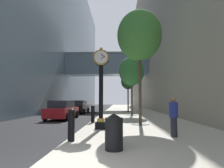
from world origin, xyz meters
The scene contains 14 objects.
ground_plane centered at (0.00, 27.00, 0.00)m, with size 110.00×110.00×0.00m, color #262628.
sidewalk_right centered at (3.43, 30.00, 0.07)m, with size 6.86×80.00×0.14m, color beige.
building_block_left centered at (-11.16, 29.99, 14.78)m, with size 22.90×80.00×29.66m.
building_block_right centered at (11.36, 30.00, 13.72)m, with size 9.00×80.00×27.43m.
street_clock centered at (1.00, 6.15, 2.45)m, with size 0.84×0.55×4.22m.
bollard_nearest centered at (0.23, 3.00, 0.73)m, with size 0.25×0.25×1.13m.
bollard_third centered at (0.23, 9.05, 0.73)m, with size 0.25×0.25×1.13m.
street_tree_near centered at (3.21, 8.14, 5.59)m, with size 2.75×2.75×7.05m.
street_tree_mid_near centered at (3.21, 15.59, 4.45)m, with size 2.48×2.48×5.75m.
street_tree_mid_far centered at (3.21, 23.04, 4.14)m, with size 1.89×1.89×5.13m.
trash_bin centered at (1.76, 1.75, 0.68)m, with size 0.53×0.53×1.05m.
pedestrian_walking centered at (4.08, 4.01, 0.97)m, with size 0.37×0.37×1.58m.
car_red_near centered at (-2.82, 12.75, 0.77)m, with size 2.06×4.57×1.57m.
car_black_mid centered at (-3.02, 21.01, 0.78)m, with size 2.05×4.68×1.60m.
Camera 1 is at (1.88, -4.14, 1.55)m, focal length 32.33 mm.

